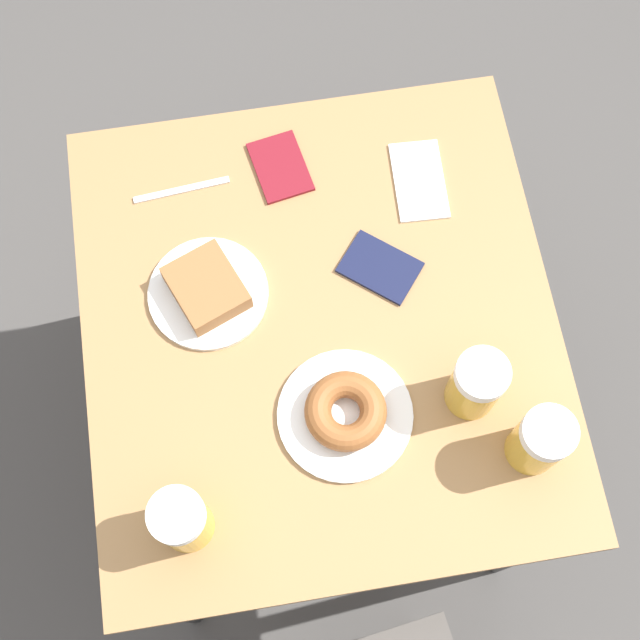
# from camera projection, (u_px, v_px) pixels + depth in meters

# --- Properties ---
(ground_plane) EXTENTS (8.00, 8.00, 0.00)m
(ground_plane) POSITION_uv_depth(u_px,v_px,m) (320.00, 428.00, 2.21)
(ground_plane) COLOR #474442
(table) EXTENTS (0.79, 0.86, 0.77)m
(table) POSITION_uv_depth(u_px,v_px,m) (320.00, 339.00, 1.55)
(table) COLOR #997044
(table) RESTS_ON ground_plane
(plate_with_cake) EXTENTS (0.20, 0.20, 0.05)m
(plate_with_cake) POSITION_uv_depth(u_px,v_px,m) (207.00, 290.00, 1.48)
(plate_with_cake) COLOR white
(plate_with_cake) RESTS_ON table
(plate_with_donut) EXTENTS (0.22, 0.22, 0.05)m
(plate_with_donut) POSITION_uv_depth(u_px,v_px,m) (345.00, 413.00, 1.41)
(plate_with_donut) COLOR white
(plate_with_donut) RESTS_ON table
(beer_mug_left) EXTENTS (0.08, 0.08, 0.14)m
(beer_mug_left) POSITION_uv_depth(u_px,v_px,m) (476.00, 384.00, 1.37)
(beer_mug_left) COLOR gold
(beer_mug_left) RESTS_ON table
(beer_mug_center) EXTENTS (0.08, 0.08, 0.14)m
(beer_mug_center) POSITION_uv_depth(u_px,v_px,m) (540.00, 441.00, 1.34)
(beer_mug_center) COLOR gold
(beer_mug_center) RESTS_ON table
(beer_mug_right) EXTENTS (0.08, 0.08, 0.14)m
(beer_mug_right) POSITION_uv_depth(u_px,v_px,m) (182.00, 520.00, 1.30)
(beer_mug_right) COLOR gold
(beer_mug_right) RESTS_ON table
(napkin_folded) EXTENTS (0.10, 0.16, 0.00)m
(napkin_folded) POSITION_uv_depth(u_px,v_px,m) (419.00, 181.00, 1.57)
(napkin_folded) COLOR white
(napkin_folded) RESTS_ON table
(fork) EXTENTS (0.17, 0.03, 0.00)m
(fork) POSITION_uv_depth(u_px,v_px,m) (182.00, 190.00, 1.56)
(fork) COLOR silver
(fork) RESTS_ON table
(passport_near_edge) EXTENTS (0.11, 0.14, 0.01)m
(passport_near_edge) POSITION_uv_depth(u_px,v_px,m) (280.00, 167.00, 1.58)
(passport_near_edge) COLOR maroon
(passport_near_edge) RESTS_ON table
(passport_far_edge) EXTENTS (0.15, 0.15, 0.01)m
(passport_far_edge) POSITION_uv_depth(u_px,v_px,m) (380.00, 267.00, 1.51)
(passport_far_edge) COLOR #141938
(passport_far_edge) RESTS_ON table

